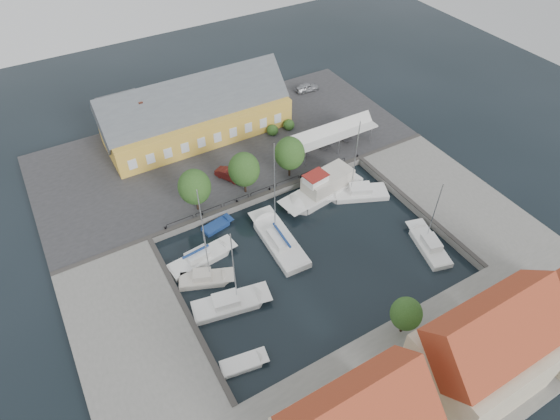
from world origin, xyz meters
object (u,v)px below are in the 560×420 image
object	(u,v)px
car_silver	(307,87)
trawler	(324,188)
launch_sw	(243,364)
car_red	(230,175)
east_boat_a	(357,194)
warehouse	(193,115)
east_boat_c	(428,246)
launch_nw	(217,226)
tent_canopy	(333,133)
west_boat_a	(201,259)
west_boat_c	(230,304)
west_boat_b	(205,280)
center_sailboat	(279,241)

from	to	relation	value
car_silver	trawler	xyz separation A→B (m)	(-12.25, -23.62, -0.72)
trawler	launch_sw	bearing A→B (deg)	-140.77
car_red	east_boat_a	bearing A→B (deg)	-66.41
warehouse	east_boat_c	size ratio (longest dim) A/B	2.76
trawler	launch_sw	distance (m)	27.55
launch_nw	car_silver	bearing A→B (deg)	38.51
tent_canopy	car_silver	distance (m)	17.51
tent_canopy	west_boat_a	world-z (taller)	west_boat_a
trawler	west_boat_a	bearing A→B (deg)	-172.03
east_boat_c	west_boat_c	bearing A→B (deg)	169.81
warehouse	car_red	size ratio (longest dim) A/B	6.61
west_boat_b	launch_sw	xyz separation A→B (m)	(-0.88, -11.51, -0.17)
warehouse	west_boat_c	bearing A→B (deg)	-106.17
launch_sw	trawler	bearing A→B (deg)	39.23
warehouse	west_boat_b	xyz separation A→B (m)	(-10.12, -27.04, -4.17)
east_boat_a	launch_nw	bearing A→B (deg)	168.01
trawler	launch_sw	xyz separation A→B (m)	(-21.33, -17.41, -0.93)
warehouse	center_sailboat	bearing A→B (deg)	-89.42
car_red	west_boat_c	world-z (taller)	west_boat_c
east_boat_c	west_boat_b	xyz separation A→B (m)	(-26.09, 8.98, 0.00)
east_boat_c	launch_nw	bearing A→B (deg)	142.33
east_boat_a	launch_sw	distance (m)	29.16
center_sailboat	car_red	bearing A→B (deg)	91.45
warehouse	west_boat_c	world-z (taller)	west_boat_c
west_boat_a	center_sailboat	bearing A→B (deg)	-13.65
warehouse	east_boat_a	bearing A→B (deg)	-59.26
east_boat_c	launch_nw	xyz separation A→B (m)	(-21.21, 16.37, -0.17)
east_boat_c	tent_canopy	bearing A→B (deg)	88.37
center_sailboat	east_boat_a	bearing A→B (deg)	10.00
east_boat_a	trawler	bearing A→B (deg)	145.41
car_red	east_boat_a	distance (m)	17.99
car_red	west_boat_a	size ratio (longest dim) A/B	0.38
tent_canopy	east_boat_c	bearing A→B (deg)	-91.63
warehouse	launch_nw	size ratio (longest dim) A/B	6.46
warehouse	trawler	size ratio (longest dim) A/B	2.16
car_silver	west_boat_b	world-z (taller)	west_boat_b
east_boat_a	west_boat_c	xyz separation A→B (m)	(-23.26, -7.75, -0.00)
warehouse	launch_nw	bearing A→B (deg)	-104.94
warehouse	tent_canopy	xyz separation A→B (m)	(16.60, -13.86, -0.74)
tent_canopy	west_boat_a	size ratio (longest dim) A/B	1.22
tent_canopy	west_boat_c	bearing A→B (deg)	-145.55
east_boat_a	car_red	bearing A→B (deg)	142.35
east_boat_c	launch_sw	distance (m)	27.09
car_silver	car_red	bearing A→B (deg)	127.98
car_silver	west_boat_b	xyz separation A→B (m)	(-32.69, -29.52, -1.47)
car_silver	east_boat_c	bearing A→B (deg)	174.22
car_red	center_sailboat	size ratio (longest dim) A/B	0.29
car_red	west_boat_b	distance (m)	17.49
launch_sw	east_boat_a	bearing A→B (deg)	30.48
car_red	trawler	distance (m)	13.34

